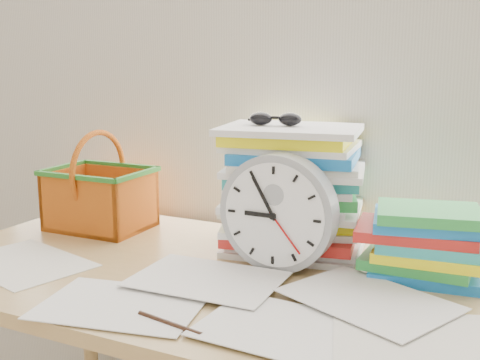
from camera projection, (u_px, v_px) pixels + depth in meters
The scene contains 9 objects.
curtain at pixel (297, 17), 1.50m from camera, with size 2.40×0.01×2.50m, color beige.
desk at pixel (229, 308), 1.29m from camera, with size 1.40×0.70×0.75m.
paper_stack at pixel (290, 189), 1.41m from camera, with size 0.34×0.28×0.30m, color white, non-canonical shape.
clock at pixel (278, 213), 1.28m from camera, with size 0.25×0.25×0.05m, color #96999E.
sunglasses at pixel (275, 119), 1.39m from camera, with size 0.14×0.12×0.03m, color black, non-canonical shape.
book_stack at pixel (424, 243), 1.24m from camera, with size 0.26×0.20×0.15m, color white, non-canonical shape.
basket at pixel (99, 181), 1.60m from camera, with size 0.26×0.20×0.26m, color orange, non-canonical shape.
pen at pixel (169, 324), 1.03m from camera, with size 0.01×0.01×0.14m, color black.
scattered_papers at pixel (229, 272), 1.27m from camera, with size 1.26×0.42×0.02m, color white, non-canonical shape.
Camera 1 is at (0.55, 0.53, 1.20)m, focal length 45.00 mm.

